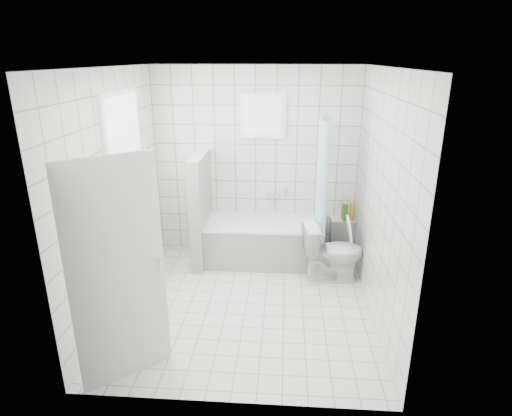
{
  "coord_description": "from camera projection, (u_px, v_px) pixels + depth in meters",
  "views": [
    {
      "loc": [
        0.41,
        -4.26,
        2.7
      ],
      "look_at": [
        0.09,
        0.35,
        1.05
      ],
      "focal_mm": 30.0,
      "sensor_mm": 36.0,
      "label": 1
    }
  ],
  "objects": [
    {
      "name": "wall_right",
      "position": [
        380.0,
        200.0,
        4.41
      ],
      "size": [
        0.02,
        3.0,
        2.6
      ],
      "primitive_type": "cube",
      "color": "white",
      "rests_on": "ground"
    },
    {
      "name": "wall_front",
      "position": [
        226.0,
        261.0,
        3.09
      ],
      "size": [
        2.8,
        0.02,
        2.6
      ],
      "primitive_type": "cube",
      "color": "white",
      "rests_on": "ground"
    },
    {
      "name": "ledge_bottles",
      "position": [
        347.0,
        212.0,
        5.88
      ],
      "size": [
        0.16,
        0.14,
        0.27
      ],
      "color": "red",
      "rests_on": "tiled_ledge"
    },
    {
      "name": "sill_bottles",
      "position": [
        135.0,
        209.0,
        4.9
      ],
      "size": [
        0.18,
        0.78,
        0.33
      ],
      "color": "#BA5D95",
      "rests_on": "window_sill"
    },
    {
      "name": "curtain_rod",
      "position": [
        324.0,
        116.0,
        5.24
      ],
      "size": [
        0.02,
        0.8,
        0.02
      ],
      "primitive_type": "cylinder",
      "rotation": [
        1.57,
        0.0,
        0.0
      ],
      "color": "silver",
      "rests_on": "wall_back"
    },
    {
      "name": "window_sill",
      "position": [
        137.0,
        222.0,
        5.02
      ],
      "size": [
        0.18,
        1.02,
        0.08
      ],
      "primitive_type": "cube",
      "color": "white",
      "rests_on": "wall_left"
    },
    {
      "name": "tub_faucet",
      "position": [
        273.0,
        195.0,
        6.01
      ],
      "size": [
        0.18,
        0.06,
        0.06
      ],
      "primitive_type": "cube",
      "color": "silver",
      "rests_on": "wall_back"
    },
    {
      "name": "ground",
      "position": [
        246.0,
        303.0,
        4.94
      ],
      "size": [
        3.0,
        3.0,
        0.0
      ],
      "primitive_type": "plane",
      "color": "white",
      "rests_on": "ground"
    },
    {
      "name": "toilet",
      "position": [
        333.0,
        252.0,
        5.35
      ],
      "size": [
        0.8,
        0.53,
        0.76
      ],
      "primitive_type": "imported",
      "rotation": [
        0.0,
        0.0,
        1.71
      ],
      "color": "white",
      "rests_on": "ground"
    },
    {
      "name": "tiled_ledge",
      "position": [
        344.0,
        237.0,
        6.06
      ],
      "size": [
        0.4,
        0.24,
        0.55
      ],
      "primitive_type": "cube",
      "color": "white",
      "rests_on": "ground"
    },
    {
      "name": "ceiling",
      "position": [
        244.0,
        67.0,
        4.06
      ],
      "size": [
        3.0,
        3.0,
        0.0
      ],
      "primitive_type": "plane",
      "rotation": [
        3.14,
        0.0,
        0.0
      ],
      "color": "white",
      "rests_on": "ground"
    },
    {
      "name": "door",
      "position": [
        118.0,
        275.0,
        3.51
      ],
      "size": [
        0.64,
        0.54,
        2.0
      ],
      "primitive_type": "cube",
      "rotation": [
        0.0,
        0.0,
        -0.87
      ],
      "color": "silver",
      "rests_on": "ground"
    },
    {
      "name": "window_back",
      "position": [
        263.0,
        116.0,
        5.64
      ],
      "size": [
        0.5,
        0.01,
        0.5
      ],
      "primitive_type": "cube",
      "color": "white",
      "rests_on": "wall_back"
    },
    {
      "name": "wall_back",
      "position": [
        256.0,
        163.0,
        5.91
      ],
      "size": [
        2.8,
        0.02,
        2.6
      ],
      "primitive_type": "cube",
      "color": "white",
      "rests_on": "ground"
    },
    {
      "name": "wall_left",
      "position": [
        116.0,
        194.0,
        4.59
      ],
      "size": [
        0.02,
        3.0,
        2.6
      ],
      "primitive_type": "cube",
      "color": "white",
      "rests_on": "ground"
    },
    {
      "name": "shower_curtain",
      "position": [
        321.0,
        189.0,
        5.42
      ],
      "size": [
        0.14,
        0.48,
        1.78
      ],
      "primitive_type": null,
      "color": "#56C6FD",
      "rests_on": "curtain_rod"
    },
    {
      "name": "partition_wall",
      "position": [
        201.0,
        210.0,
        5.74
      ],
      "size": [
        0.15,
        0.85,
        1.5
      ],
      "primitive_type": "cube",
      "color": "white",
      "rests_on": "ground"
    },
    {
      "name": "bathtub",
      "position": [
        264.0,
        241.0,
        5.89
      ],
      "size": [
        1.57,
        0.77,
        0.58
      ],
      "color": "white",
      "rests_on": "ground"
    },
    {
      "name": "window_left",
      "position": [
        127.0,
        160.0,
        4.77
      ],
      "size": [
        0.01,
        0.9,
        1.4
      ],
      "primitive_type": "cube",
      "color": "white",
      "rests_on": "wall_left"
    }
  ]
}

